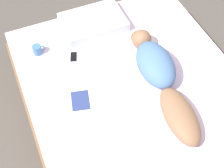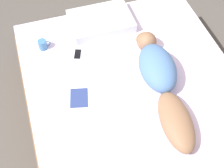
% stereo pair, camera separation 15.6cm
% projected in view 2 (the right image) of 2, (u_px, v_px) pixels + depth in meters
% --- Properties ---
extents(ground_plane, '(12.00, 12.00, 0.00)m').
position_uv_depth(ground_plane, '(130.00, 114.00, 3.24)').
color(ground_plane, '#4C4742').
extents(bed, '(1.93, 2.15, 0.56)m').
position_uv_depth(bed, '(132.00, 99.00, 3.01)').
color(bed, brown).
rests_on(bed, ground_plane).
extents(person, '(0.39, 1.28, 0.24)m').
position_uv_depth(person, '(161.00, 79.00, 2.67)').
color(person, brown).
rests_on(person, bed).
extents(open_magazine, '(0.52, 0.39, 0.01)m').
position_uv_depth(open_magazine, '(66.00, 99.00, 2.67)').
color(open_magazine, white).
rests_on(open_magazine, bed).
extents(coffee_mug, '(0.12, 0.08, 0.10)m').
position_uv_depth(coffee_mug, '(43.00, 44.00, 2.98)').
color(coffee_mug, teal).
rests_on(coffee_mug, bed).
extents(cell_phone, '(0.12, 0.16, 0.01)m').
position_uv_depth(cell_phone, '(78.00, 54.00, 2.97)').
color(cell_phone, silver).
rests_on(cell_phone, bed).
extents(pillow, '(0.62, 0.43, 0.10)m').
position_uv_depth(pillow, '(101.00, 21.00, 3.18)').
color(pillow, silver).
rests_on(pillow, bed).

